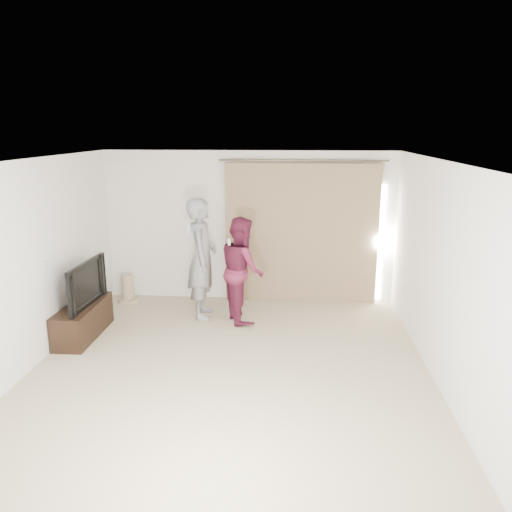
# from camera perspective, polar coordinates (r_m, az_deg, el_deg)

# --- Properties ---
(floor) EXTENTS (5.50, 5.50, 0.00)m
(floor) POSITION_cam_1_polar(r_m,az_deg,el_deg) (6.47, -3.00, -12.83)
(floor) COLOR #BBA98C
(floor) RESTS_ON ground
(wall_back) EXTENTS (5.00, 0.04, 2.60)m
(wall_back) POSITION_cam_1_polar(r_m,az_deg,el_deg) (8.65, -0.79, 3.35)
(wall_back) COLOR white
(wall_back) RESTS_ON ground
(wall_left) EXTENTS (0.04, 5.50, 2.60)m
(wall_left) POSITION_cam_1_polar(r_m,az_deg,el_deg) (6.78, -24.62, -1.10)
(wall_left) COLOR white
(wall_left) RESTS_ON ground
(ceiling) EXTENTS (5.00, 5.50, 0.01)m
(ceiling) POSITION_cam_1_polar(r_m,az_deg,el_deg) (5.76, -3.34, 10.82)
(ceiling) COLOR white
(ceiling) RESTS_ON wall_back
(curtain) EXTENTS (2.80, 0.11, 2.46)m
(curtain) POSITION_cam_1_polar(r_m,az_deg,el_deg) (8.56, 5.27, 2.52)
(curtain) COLOR #9E8461
(curtain) RESTS_ON ground
(tv_console) EXTENTS (0.43, 1.25, 0.48)m
(tv_console) POSITION_cam_1_polar(r_m,az_deg,el_deg) (7.75, -19.13, -6.96)
(tv_console) COLOR black
(tv_console) RESTS_ON ground
(tv) EXTENTS (0.20, 1.13, 0.65)m
(tv) POSITION_cam_1_polar(r_m,az_deg,el_deg) (7.57, -19.48, -2.97)
(tv) COLOR black
(tv) RESTS_ON tv_console
(scratching_post) EXTENTS (0.37, 0.37, 0.49)m
(scratching_post) POSITION_cam_1_polar(r_m,az_deg,el_deg) (9.03, -14.40, -3.88)
(scratching_post) COLOR tan
(scratching_post) RESTS_ON ground
(person_man) EXTENTS (0.50, 0.72, 1.92)m
(person_man) POSITION_cam_1_polar(r_m,az_deg,el_deg) (7.92, -6.18, -0.29)
(person_man) COLOR gray
(person_man) RESTS_ON ground
(person_woman) EXTENTS (0.88, 0.98, 1.65)m
(person_woman) POSITION_cam_1_polar(r_m,az_deg,el_deg) (7.77, -1.62, -1.52)
(person_woman) COLOR maroon
(person_woman) RESTS_ON ground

